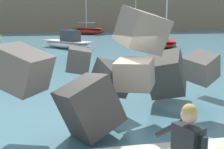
{
  "coord_description": "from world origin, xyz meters",
  "views": [
    {
      "loc": [
        -1.68,
        -7.81,
        3.07
      ],
      "look_at": [
        -0.04,
        0.5,
        1.4
      ],
      "focal_mm": 48.03,
      "sensor_mm": 36.0,
      "label": 1
    }
  ],
  "objects_px": {
    "boat_mid_left": "(137,30)",
    "boat_mid_centre": "(166,43)",
    "boat_near_right": "(68,43)",
    "boat_mid_right": "(89,31)"
  },
  "relations": [
    {
      "from": "boat_mid_left",
      "to": "boat_mid_centre",
      "type": "relative_size",
      "value": 1.05
    },
    {
      "from": "boat_near_right",
      "to": "boat_mid_centre",
      "type": "xyz_separation_m",
      "value": [
        9.53,
        -0.83,
        -0.12
      ]
    },
    {
      "from": "boat_near_right",
      "to": "boat_mid_left",
      "type": "relative_size",
      "value": 0.93
    },
    {
      "from": "boat_mid_left",
      "to": "boat_mid_right",
      "type": "height_order",
      "value": "boat_mid_right"
    },
    {
      "from": "boat_near_right",
      "to": "boat_mid_right",
      "type": "height_order",
      "value": "boat_mid_right"
    },
    {
      "from": "boat_mid_centre",
      "to": "boat_mid_right",
      "type": "distance_m",
      "value": 22.27
    },
    {
      "from": "boat_near_right",
      "to": "boat_mid_left",
      "type": "distance_m",
      "value": 25.32
    },
    {
      "from": "boat_mid_left",
      "to": "boat_mid_right",
      "type": "distance_m",
      "value": 8.63
    },
    {
      "from": "boat_mid_left",
      "to": "boat_mid_right",
      "type": "xyz_separation_m",
      "value": [
        -8.59,
        -0.83,
        -0.01
      ]
    },
    {
      "from": "boat_mid_right",
      "to": "boat_near_right",
      "type": "bearing_deg",
      "value": -102.13
    }
  ]
}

